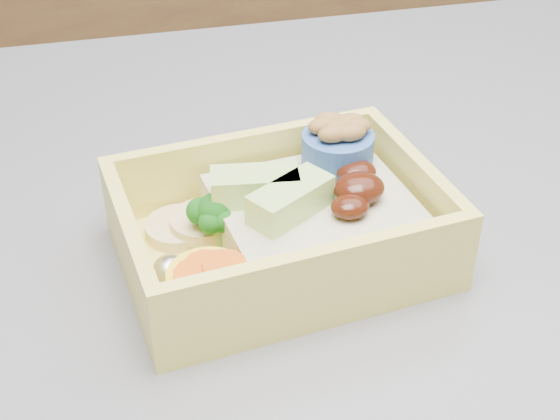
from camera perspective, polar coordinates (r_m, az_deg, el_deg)
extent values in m
cube|color=brown|center=(1.81, -10.26, 9.42)|extent=(3.20, 0.60, 0.90)
cube|color=#3B3B40|center=(0.47, -0.51, -8.86)|extent=(1.24, 0.84, 0.04)
cube|color=#EBDD61|center=(0.49, 0.00, -3.14)|extent=(0.21, 0.16, 0.01)
cube|color=#EBDD61|center=(0.52, -2.51, 3.39)|extent=(0.19, 0.03, 0.05)
cube|color=#EBDD61|center=(0.43, 3.10, -5.34)|extent=(0.19, 0.03, 0.05)
cube|color=#EBDD61|center=(0.51, 9.73, 1.64)|extent=(0.02, 0.12, 0.05)
cube|color=#EBDD61|center=(0.46, -10.85, -2.91)|extent=(0.02, 0.12, 0.05)
cube|color=tan|center=(0.49, 2.59, -0.76)|extent=(0.13, 0.12, 0.03)
ellipsoid|color=#331107|center=(0.47, 5.79, 1.60)|extent=(0.03, 0.03, 0.02)
ellipsoid|color=#331107|center=(0.49, 5.60, 2.77)|extent=(0.03, 0.02, 0.01)
ellipsoid|color=#331107|center=(0.46, 5.14, 0.24)|extent=(0.03, 0.02, 0.01)
cube|color=#B2E276|center=(0.46, 0.78, 0.75)|extent=(0.06, 0.05, 0.02)
cube|color=#B2E276|center=(0.47, -1.85, 1.77)|extent=(0.06, 0.03, 0.02)
cylinder|color=#81B360|center=(0.48, -4.75, -1.89)|extent=(0.01, 0.01, 0.02)
sphere|color=#155814|center=(0.47, -4.86, -0.05)|extent=(0.02, 0.02, 0.02)
sphere|color=#155814|center=(0.48, -4.03, 0.23)|extent=(0.02, 0.02, 0.02)
sphere|color=#155814|center=(0.48, -5.89, -0.09)|extent=(0.02, 0.02, 0.02)
sphere|color=#155814|center=(0.47, -4.21, -0.78)|extent=(0.01, 0.01, 0.01)
sphere|color=#155814|center=(0.47, -5.12, -0.90)|extent=(0.01, 0.01, 0.01)
sphere|color=#155814|center=(0.48, -5.17, 0.26)|extent=(0.01, 0.01, 0.01)
cylinder|color=yellow|center=(0.44, -5.25, -5.62)|extent=(0.05, 0.05, 0.02)
cylinder|color=#E75A13|center=(0.44, -5.46, -4.10)|extent=(0.03, 0.03, 0.00)
cylinder|color=#E75A13|center=(0.43, -6.15, -4.69)|extent=(0.03, 0.03, 0.00)
cylinder|color=#E75A13|center=(0.43, -4.09, -4.09)|extent=(0.03, 0.03, 0.00)
cylinder|color=tan|center=(0.50, -7.42, -1.33)|extent=(0.04, 0.04, 0.01)
cylinder|color=tan|center=(0.49, -5.61, -0.89)|extent=(0.04, 0.04, 0.01)
ellipsoid|color=silver|center=(0.51, -4.01, 0.54)|extent=(0.02, 0.02, 0.02)
ellipsoid|color=silver|center=(0.46, -8.05, -4.49)|extent=(0.02, 0.02, 0.02)
cylinder|color=#3259AC|center=(0.51, 4.23, 4.47)|extent=(0.05, 0.05, 0.02)
ellipsoid|color=brown|center=(0.50, 4.31, 6.04)|extent=(0.02, 0.02, 0.01)
ellipsoid|color=brown|center=(0.51, 5.10, 6.45)|extent=(0.02, 0.02, 0.01)
ellipsoid|color=brown|center=(0.50, 3.17, 6.16)|extent=(0.02, 0.02, 0.01)
ellipsoid|color=brown|center=(0.49, 5.17, 5.67)|extent=(0.02, 0.02, 0.01)
ellipsoid|color=brown|center=(0.49, 3.94, 5.58)|extent=(0.02, 0.02, 0.01)
ellipsoid|color=brown|center=(0.50, 5.57, 6.08)|extent=(0.02, 0.02, 0.01)
ellipsoid|color=brown|center=(0.51, 3.59, 6.56)|extent=(0.02, 0.02, 0.01)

